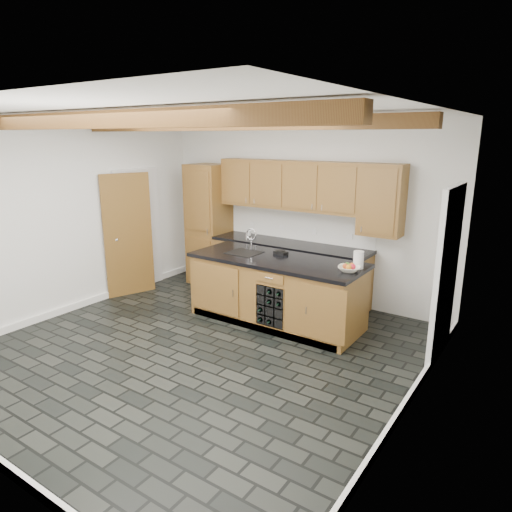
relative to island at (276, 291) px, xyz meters
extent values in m
plane|color=black|center=(-0.31, -1.28, -0.46)|extent=(5.00, 5.00, 0.00)
plane|color=white|center=(-0.31, 1.22, 0.94)|extent=(5.00, 0.00, 5.00)
plane|color=white|center=(-2.81, -1.28, 0.94)|extent=(0.00, 5.00, 5.00)
plane|color=white|center=(2.19, -1.28, 0.94)|extent=(0.00, 5.00, 5.00)
plane|color=white|center=(-0.31, -1.28, 2.34)|extent=(5.00, 5.00, 0.00)
cube|color=#593A17|center=(-0.31, -2.48, 2.24)|extent=(4.90, 0.15, 0.15)
cube|color=#593A17|center=(-0.31, -0.68, 2.24)|extent=(4.90, 0.15, 0.15)
cube|color=white|center=(-2.79, -1.28, -0.41)|extent=(0.04, 5.00, 0.10)
cube|color=white|center=(2.17, -1.28, -0.41)|extent=(0.04, 5.00, 0.10)
cube|color=white|center=(-2.78, 0.02, 0.56)|extent=(0.06, 0.94, 2.04)
cube|color=brown|center=(-2.63, -0.33, 0.54)|extent=(0.31, 0.77, 2.00)
cube|color=white|center=(2.16, 0.22, 0.56)|extent=(0.06, 0.98, 2.04)
cube|color=black|center=(2.19, 0.22, 0.54)|extent=(0.02, 0.86, 1.96)
cube|color=brown|center=(-1.96, 0.92, 0.59)|extent=(0.65, 0.60, 2.10)
cube|color=brown|center=(-0.33, 0.92, -0.02)|extent=(2.60, 0.60, 0.88)
cube|color=black|center=(-0.33, 0.92, 0.44)|extent=(2.64, 0.62, 0.05)
cube|color=white|center=(-0.33, 1.21, 0.73)|extent=(2.60, 0.02, 0.52)
cube|color=brown|center=(-0.43, 1.04, 1.36)|extent=(2.40, 0.35, 0.75)
cube|color=brown|center=(1.07, 1.04, 1.24)|extent=(0.60, 0.35, 1.00)
cube|color=brown|center=(-0.01, 0.02, -0.02)|extent=(2.40, 0.90, 0.88)
cube|color=black|center=(-0.01, 0.02, 0.44)|extent=(2.46, 0.96, 0.05)
cube|color=brown|center=(-0.73, -0.45, 0.02)|extent=(0.80, 0.02, 0.70)
cube|color=brown|center=(0.94, -0.45, 0.02)|extent=(0.60, 0.02, 0.70)
cube|color=black|center=(0.17, -0.29, -0.06)|extent=(0.42, 0.30, 0.56)
cylinder|color=black|center=(0.03, -0.33, -0.27)|extent=(0.07, 0.26, 0.07)
cylinder|color=black|center=(0.17, -0.33, 0.01)|extent=(0.07, 0.26, 0.07)
cylinder|color=black|center=(0.17, -0.33, -0.27)|extent=(0.07, 0.26, 0.07)
cylinder|color=black|center=(0.31, -0.33, 0.15)|extent=(0.07, 0.26, 0.07)
cylinder|color=black|center=(0.17, -0.33, 0.15)|extent=(0.07, 0.26, 0.07)
cylinder|color=black|center=(0.03, -0.33, -0.13)|extent=(0.07, 0.26, 0.07)
cylinder|color=black|center=(0.31, -0.33, 0.01)|extent=(0.07, 0.26, 0.07)
cube|color=black|center=(-0.56, 0.02, 0.46)|extent=(0.45, 0.40, 0.02)
cylinder|color=silver|center=(-0.56, 0.20, 0.57)|extent=(0.02, 0.02, 0.20)
torus|color=silver|center=(-0.56, 0.20, 0.71)|extent=(0.18, 0.02, 0.18)
cylinder|color=silver|center=(-0.64, 0.20, 0.51)|extent=(0.02, 0.02, 0.08)
cylinder|color=silver|center=(-0.48, 0.20, 0.51)|extent=(0.02, 0.02, 0.08)
cube|color=black|center=(-0.07, 0.23, 0.49)|extent=(0.21, 0.14, 0.04)
cylinder|color=black|center=(-0.07, 0.23, 0.52)|extent=(0.13, 0.13, 0.02)
imported|color=silver|center=(1.07, -0.02, 0.50)|extent=(0.33, 0.33, 0.07)
sphere|color=red|center=(1.12, -0.02, 0.54)|extent=(0.07, 0.07, 0.07)
sphere|color=#CF5012|center=(1.09, 0.03, 0.54)|extent=(0.07, 0.07, 0.07)
sphere|color=#417E22|center=(1.03, 0.01, 0.54)|extent=(0.07, 0.07, 0.07)
sphere|color=#B4441B|center=(1.03, -0.05, 0.54)|extent=(0.07, 0.07, 0.07)
sphere|color=orange|center=(1.09, -0.07, 0.54)|extent=(0.07, 0.07, 0.07)
cylinder|color=white|center=(1.11, 0.17, 0.58)|extent=(0.13, 0.13, 0.23)
imported|color=white|center=(-1.17, 1.01, 0.51)|extent=(0.12, 0.12, 0.09)
camera|label=1|loc=(3.17, -5.17, 2.10)|focal=32.00mm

